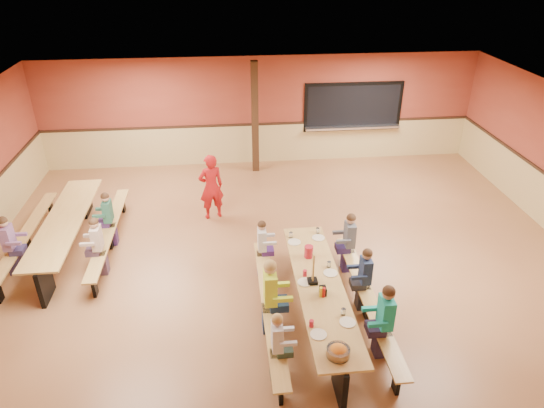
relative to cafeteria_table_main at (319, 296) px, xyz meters
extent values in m
plane|color=brown|center=(-0.40, 1.80, -0.53)|extent=(12.00, 12.00, 0.00)
cube|color=brown|center=(-0.40, 6.80, 0.97)|extent=(12.00, 0.04, 3.00)
cube|color=white|center=(-0.40, 1.80, 2.47)|extent=(12.00, 10.00, 0.04)
cube|color=black|center=(2.20, 6.77, 1.02)|extent=(2.60, 0.06, 1.20)
cube|color=silver|center=(2.20, 6.68, 0.45)|extent=(2.70, 0.28, 0.06)
cube|color=black|center=(-0.60, 6.20, 0.97)|extent=(0.18, 0.18, 3.00)
cube|color=#B58D48|center=(0.00, 0.00, 0.19)|extent=(0.75, 3.60, 0.04)
cube|color=black|center=(0.00, -1.55, -0.18)|extent=(0.08, 0.60, 0.70)
cube|color=black|center=(0.00, 1.55, -0.18)|extent=(0.08, 0.60, 0.70)
cube|color=#B58D48|center=(-0.83, 0.00, -0.09)|extent=(0.26, 3.60, 0.04)
cube|color=black|center=(-0.83, 0.00, -0.32)|extent=(0.06, 0.18, 0.41)
cube|color=#B58D48|center=(0.82, 0.00, -0.09)|extent=(0.26, 3.60, 0.04)
cube|color=black|center=(0.82, 0.00, -0.32)|extent=(0.06, 0.18, 0.41)
cube|color=#B58D48|center=(-4.71, 2.62, 0.19)|extent=(0.75, 3.60, 0.04)
cube|color=black|center=(-4.71, 1.07, -0.18)|extent=(0.08, 0.60, 0.70)
cube|color=black|center=(-4.71, 4.17, -0.18)|extent=(0.08, 0.60, 0.70)
cube|color=#B58D48|center=(-5.53, 2.62, -0.09)|extent=(0.26, 3.60, 0.04)
cube|color=black|center=(-5.53, 2.62, -0.32)|extent=(0.06, 0.18, 0.41)
cube|color=#B58D48|center=(-3.88, 2.62, -0.09)|extent=(0.26, 3.60, 0.04)
cube|color=black|center=(-3.88, 2.62, -0.32)|extent=(0.06, 0.18, 0.41)
imported|color=#B01416|center=(-1.78, 3.70, 0.25)|extent=(0.65, 0.52, 1.55)
cylinder|color=#AD1729|center=(-0.05, 0.82, 0.32)|extent=(0.16, 0.16, 0.22)
cube|color=black|center=(0.00, -0.22, 0.28)|extent=(0.10, 0.14, 0.13)
cylinder|color=yellow|center=(-0.04, -0.27, 0.30)|extent=(0.06, 0.06, 0.17)
cylinder|color=#B2140F|center=(0.00, -0.28, 0.30)|extent=(0.06, 0.06, 0.17)
cube|color=black|center=(-0.11, 0.09, 0.24)|extent=(0.16, 0.16, 0.06)
cube|color=#B58D48|center=(-0.11, 0.09, 0.52)|extent=(0.02, 0.09, 0.50)
camera|label=1|loc=(-1.42, -6.14, 5.14)|focal=32.00mm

